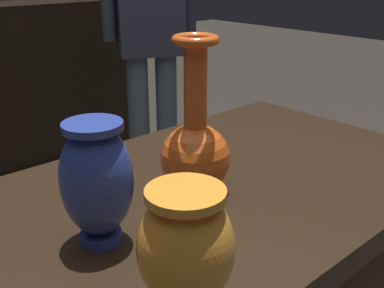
# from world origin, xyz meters

# --- Properties ---
(vase_centerpiece) EXTENTS (0.14, 0.14, 0.30)m
(vase_centerpiece) POSITION_xyz_m (0.02, -0.00, 0.89)
(vase_centerpiece) COLOR #E55B1E
(vase_centerpiece) RESTS_ON display_plinth
(vase_tall_behind) EXTENTS (0.12, 0.12, 0.17)m
(vase_tall_behind) POSITION_xyz_m (-0.22, -0.25, 0.90)
(vase_tall_behind) COLOR orange
(vase_tall_behind) RESTS_ON display_plinth
(vase_left_accent) EXTENTS (0.11, 0.11, 0.20)m
(vase_left_accent) POSITION_xyz_m (-0.22, -0.03, 0.91)
(vase_left_accent) COLOR #2D429E
(vase_left_accent) RESTS_ON display_plinth
(visitor_near_right) EXTENTS (0.43, 0.30, 1.58)m
(visitor_near_right) POSITION_xyz_m (0.89, 1.28, 0.93)
(visitor_near_right) COLOR slate
(visitor_near_right) RESTS_ON ground_plane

